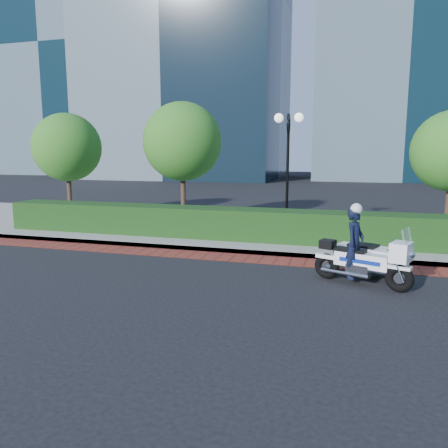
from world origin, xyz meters
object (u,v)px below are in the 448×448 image
(tree_a, at_px, (67,147))
(police_motorcycle, at_px, (363,254))
(tree_b, at_px, (182,142))
(lamppost, at_px, (288,154))

(tree_a, bearing_deg, police_motorcycle, -26.90)
(tree_b, bearing_deg, police_motorcycle, -42.09)
(lamppost, height_order, police_motorcycle, lamppost)
(lamppost, height_order, tree_b, tree_b)
(tree_a, distance_m, tree_b, 5.50)
(tree_b, bearing_deg, lamppost, -16.11)
(tree_b, relative_size, police_motorcycle, 2.21)
(tree_a, relative_size, tree_b, 0.94)
(lamppost, bearing_deg, tree_b, 163.89)
(lamppost, bearing_deg, police_motorcycle, -63.30)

